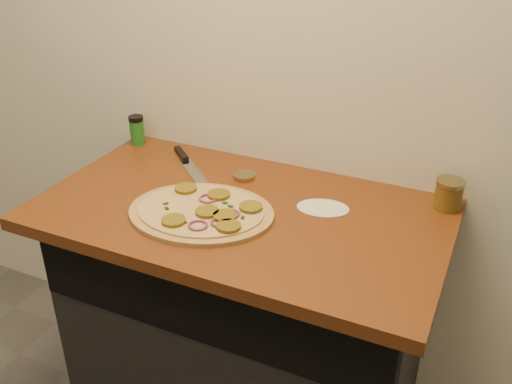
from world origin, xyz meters
The scene contains 8 objects.
cabinet centered at (0.00, 1.45, 0.43)m, with size 1.10×0.60×0.86m, color black.
countertop centered at (0.00, 1.42, 0.88)m, with size 1.20×0.70×0.04m, color brown.
pizza centered at (-0.08, 1.33, 0.91)m, with size 0.49×0.49×0.03m.
chefs_knife centered at (-0.30, 1.61, 0.91)m, with size 0.24×0.22×0.02m.
mason_jar_lid centered at (-0.07, 1.59, 0.91)m, with size 0.07×0.07×0.02m, color #908454.
salsa_jar centered at (0.55, 1.67, 0.95)m, with size 0.08×0.08×0.09m.
spice_shaker centered at (-0.55, 1.68, 0.95)m, with size 0.05×0.05×0.11m.
flour_spill centered at (0.22, 1.52, 0.90)m, with size 0.15×0.15×0.00m, color silver.
Camera 1 is at (0.66, 0.11, 1.74)m, focal length 40.00 mm.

